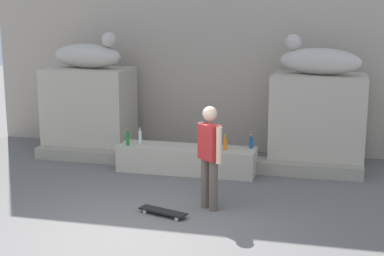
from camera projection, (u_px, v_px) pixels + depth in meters
ground_plane at (127, 238)px, 8.11m from camera, size 40.00×40.00×0.00m
facade_wall at (211, 11)px, 12.74m from camera, size 10.14×0.60×6.12m
pedestal_left at (90, 111)px, 12.58m from camera, size 1.82×1.14×1.87m
pedestal_right at (317, 122)px, 11.44m from camera, size 1.82×1.14×1.87m
statue_reclining_left at (89, 55)px, 12.31m from camera, size 1.67×0.79×0.78m
statue_reclining_right at (318, 60)px, 11.20m from camera, size 1.68×0.89×0.78m
ledge_block at (186, 159)px, 11.23m from camera, size 2.69×0.67×0.51m
skater at (210, 153)px, 9.09m from camera, size 0.44×0.38×1.67m
skateboard at (163, 211)px, 8.97m from camera, size 0.82×0.44×0.08m
bottle_blue at (251, 143)px, 11.06m from camera, size 0.07×0.07×0.27m
bottle_orange at (225, 144)px, 10.93m from camera, size 0.08×0.08×0.30m
bottle_green at (128, 139)px, 11.26m from camera, size 0.06×0.06×0.33m
bottle_clear at (140, 137)px, 11.41m from camera, size 0.06×0.06×0.32m
stair_step at (191, 161)px, 11.62m from camera, size 6.68×0.50×0.24m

